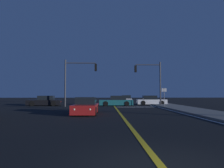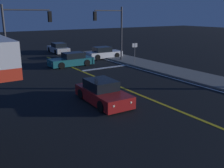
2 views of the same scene
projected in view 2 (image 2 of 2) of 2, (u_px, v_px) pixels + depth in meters
The scene contains 11 objects.
sidewalk_right at pixel (220, 83), 19.33m from camera, with size 3.20×40.25×0.15m, color slate.
lane_line_center at pixel (151, 100), 15.70m from camera, with size 0.20×38.02×0.01m, color gold.
lane_line_edge_right at pixel (204, 87), 18.37m from camera, with size 0.16×38.02×0.01m, color white.
stop_bar at pixel (106, 68), 24.92m from camera, with size 5.34×0.50×0.01m, color white.
car_parked_curb_red at pixel (103, 93), 15.11m from camera, with size 1.97×4.25×1.34m.
car_distant_tail_teal at pixel (72, 60), 25.79m from camera, with size 4.49×1.91×1.34m.
car_far_approaching_silver at pixel (58, 48), 34.39m from camera, with size 1.93×4.27×1.34m.
car_following_oncoming_white at pixel (104, 53), 30.29m from camera, with size 4.30×2.00×1.34m.
traffic_signal_near_right at pixel (112, 26), 26.92m from camera, with size 3.52×0.28×5.84m.
traffic_signal_far_left at pixel (23, 29), 20.72m from camera, with size 4.00×0.28×5.83m.
street_sign_corner at pixel (135, 50), 25.77m from camera, with size 0.56×0.13×2.30m.
Camera 2 is at (-10.15, 0.05, 5.14)m, focal length 40.74 mm.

